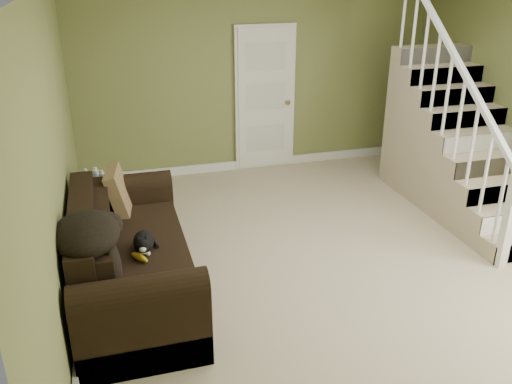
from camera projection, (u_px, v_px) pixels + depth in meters
floor at (331, 257)px, 5.56m from camera, size 5.00×5.50×0.01m
wall_back at (257, 78)px, 7.46m from camera, size 5.00×0.04×2.60m
wall_left at (55, 161)px, 4.41m from camera, size 0.04×5.50×2.60m
baseboard_back at (258, 163)px, 7.93m from camera, size 5.00×0.04×0.12m
baseboard_left at (79, 289)px, 4.91m from camera, size 0.04×5.50×0.12m
door at (265, 99)px, 7.57m from camera, size 0.86×0.12×2.02m
staircase at (453, 151)px, 6.65m from camera, size 1.00×2.51×2.82m
sofa at (127, 261)px, 4.83m from camera, size 0.98×2.28×0.90m
side_table at (100, 212)px, 5.88m from camera, size 0.56×0.56×0.77m
cat at (144, 242)px, 4.65m from camera, size 0.22×0.47×0.23m
banana at (139, 257)px, 4.54m from camera, size 0.16×0.20×0.06m
throw_pillow at (119, 192)px, 5.39m from camera, size 0.29×0.49×0.48m
throw_blanket at (86, 234)px, 4.04m from camera, size 0.62×0.74×0.27m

